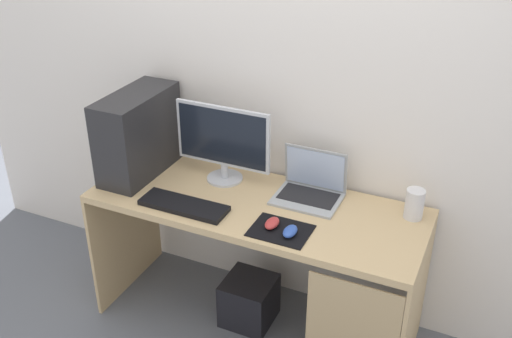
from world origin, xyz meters
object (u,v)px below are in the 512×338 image
(pc_tower, at_px, (138,134))
(mouse_right, at_px, (290,231))
(laptop, at_px, (310,188))
(subwoofer, at_px, (249,300))
(speaker, at_px, (414,204))
(keyboard, at_px, (184,205))
(mouse_left, at_px, (272,223))
(monitor, at_px, (223,142))

(pc_tower, bearing_deg, mouse_right, -13.71)
(laptop, height_order, subwoofer, laptop)
(speaker, relative_size, keyboard, 0.34)
(mouse_left, distance_m, mouse_right, 0.10)
(pc_tower, xyz_separation_m, speaker, (1.36, 0.14, -0.14))
(monitor, distance_m, mouse_right, 0.61)
(pc_tower, distance_m, speaker, 1.38)
(pc_tower, relative_size, monitor, 0.99)
(laptop, bearing_deg, mouse_left, -100.68)
(speaker, xyz_separation_m, subwoofer, (-0.74, -0.18, -0.68))
(monitor, height_order, mouse_left, monitor)
(pc_tower, xyz_separation_m, laptop, (0.88, 0.12, -0.17))
(subwoofer, bearing_deg, mouse_left, -39.75)
(speaker, xyz_separation_m, mouse_left, (-0.55, -0.34, -0.05))
(speaker, bearing_deg, mouse_left, -148.06)
(mouse_left, bearing_deg, mouse_right, -14.74)
(keyboard, relative_size, mouse_left, 4.38)
(keyboard, relative_size, subwoofer, 1.67)
(keyboard, bearing_deg, subwoofer, 35.93)
(monitor, distance_m, mouse_left, 0.52)
(monitor, bearing_deg, laptop, 3.26)
(speaker, bearing_deg, mouse_right, -140.98)
(subwoofer, bearing_deg, mouse_right, -32.72)
(laptop, xyz_separation_m, mouse_right, (0.04, -0.34, -0.02))
(monitor, bearing_deg, keyboard, -98.84)
(laptop, relative_size, speaker, 2.20)
(monitor, bearing_deg, mouse_left, -36.89)
(laptop, distance_m, subwoofer, 0.72)
(pc_tower, distance_m, subwoofer, 1.03)
(mouse_right, bearing_deg, keyboard, 179.46)
(pc_tower, xyz_separation_m, subwoofer, (0.63, -0.04, -0.82))
(pc_tower, bearing_deg, keyboard, -29.78)
(laptop, bearing_deg, pc_tower, -172.24)
(pc_tower, bearing_deg, subwoofer, -3.57)
(mouse_left, relative_size, subwoofer, 0.38)
(laptop, relative_size, keyboard, 0.74)
(laptop, height_order, speaker, laptop)
(speaker, bearing_deg, subwoofer, -166.14)
(monitor, distance_m, laptop, 0.48)
(pc_tower, xyz_separation_m, keyboard, (0.38, -0.22, -0.20))
(speaker, relative_size, mouse_right, 1.47)
(speaker, xyz_separation_m, mouse_right, (-0.45, -0.36, -0.05))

